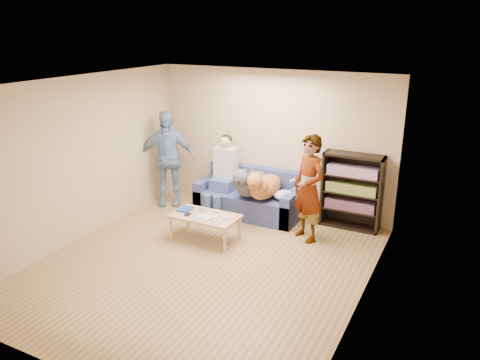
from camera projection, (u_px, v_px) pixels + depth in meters
The scene contains 27 objects.
ground at pixel (203, 265), 6.80m from camera, with size 5.00×5.00×0.00m, color olive.
ceiling at pixel (198, 84), 5.98m from camera, with size 5.00×5.00×0.00m, color white.
wall_back at pixel (272, 142), 8.51m from camera, with size 4.50×4.50×0.00m, color tan.
wall_front at pixel (57, 257), 4.28m from camera, with size 4.50×4.50×0.00m, color tan.
wall_left at pixel (78, 160), 7.36m from camera, with size 5.00×5.00×0.00m, color tan.
wall_right at pixel (366, 208), 5.42m from camera, with size 5.00×5.00×0.00m, color tan.
blanket at pixel (286, 195), 8.11m from camera, with size 0.46×0.39×0.16m, color #B9BABF.
person_standing_right at pixel (309, 189), 7.38m from camera, with size 0.63×0.41×1.73m, color gray.
person_standing_left at pixel (167, 158), 8.85m from camera, with size 1.07×0.45×1.83m, color #7DA2C8.
held_controller at pixel (293, 181), 7.24m from camera, with size 0.04×0.12×0.03m, color silver.
notebook_blue at pixel (186, 209), 7.71m from camera, with size 0.20×0.26×0.03m, color navy.
papers at pixel (204, 217), 7.39m from camera, with size 0.26×0.20×0.01m, color beige.
magazine at pixel (206, 217), 7.39m from camera, with size 0.22×0.17×0.01m, color beige.
camera_silver at pixel (202, 210), 7.64m from camera, with size 0.11×0.06×0.05m, color silver.
controller_a at pixel (223, 215), 7.46m from camera, with size 0.04×0.13×0.03m, color silver.
controller_b at pixel (225, 218), 7.36m from camera, with size 0.09×0.06×0.03m, color silver.
headphone_cup_a at pixel (215, 217), 7.39m from camera, with size 0.07×0.07×0.02m, color white.
headphone_cup_b at pixel (217, 215), 7.46m from camera, with size 0.07×0.07×0.02m, color white.
pen_orange at pixel (198, 218), 7.37m from camera, with size 0.01×0.01×0.14m, color orange.
pen_black at pixel (217, 212), 7.60m from camera, with size 0.01×0.01×0.14m, color black.
wallet at pixel (188, 215), 7.50m from camera, with size 0.07×0.12×0.01m, color black.
sofa at pixel (250, 199), 8.59m from camera, with size 1.90×0.85×0.82m.
person_seated at pixel (223, 172), 8.54m from camera, with size 0.40×0.73×1.47m.
dog_gray at pixel (251, 183), 8.27m from camera, with size 0.46×1.27×0.67m.
dog_tan at pixel (264, 186), 8.13m from camera, with size 0.44×1.18×0.64m.
coffee_table at pixel (205, 218), 7.51m from camera, with size 1.10×0.60×0.42m.
bookshelf at pixel (352, 190), 7.89m from camera, with size 1.00×0.34×1.30m.
Camera 1 is at (3.23, -5.16, 3.32)m, focal length 35.00 mm.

